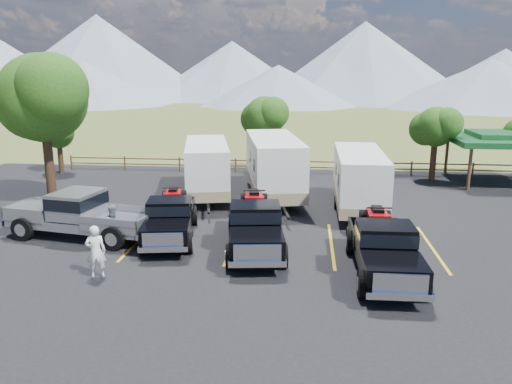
# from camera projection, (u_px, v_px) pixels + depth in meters

# --- Properties ---
(ground) EXTENTS (320.00, 320.00, 0.00)m
(ground) POSITION_uv_depth(u_px,v_px,m) (277.00, 284.00, 16.70)
(ground) COLOR #545D27
(ground) RESTS_ON ground
(asphalt_lot) EXTENTS (44.00, 34.00, 0.04)m
(asphalt_lot) POSITION_uv_depth(u_px,v_px,m) (281.00, 252.00, 19.59)
(asphalt_lot) COLOR black
(asphalt_lot) RESTS_ON ground
(stall_lines) EXTENTS (12.12, 5.50, 0.01)m
(stall_lines) POSITION_uv_depth(u_px,v_px,m) (283.00, 243.00, 20.55)
(stall_lines) COLOR gold
(stall_lines) RESTS_ON asphalt_lot
(tree_big_nw) EXTENTS (5.54, 5.18, 7.84)m
(tree_big_nw) POSITION_uv_depth(u_px,v_px,m) (42.00, 98.00, 25.31)
(tree_big_nw) COLOR black
(tree_big_nw) RESTS_ON ground
(tree_ne_a) EXTENTS (3.11, 2.92, 4.76)m
(tree_ne_a) POSITION_uv_depth(u_px,v_px,m) (435.00, 127.00, 31.43)
(tree_ne_a) COLOR black
(tree_ne_a) RESTS_ON ground
(tree_north) EXTENTS (3.46, 3.24, 5.25)m
(tree_north) POSITION_uv_depth(u_px,v_px,m) (265.00, 117.00, 34.36)
(tree_north) COLOR black
(tree_north) RESTS_ON ground
(tree_nw_small) EXTENTS (2.59, 2.43, 3.85)m
(tree_nw_small) POSITION_uv_depth(u_px,v_px,m) (58.00, 133.00, 34.04)
(tree_nw_small) COLOR black
(tree_nw_small) RESTS_ON ground
(rail_fence) EXTENTS (36.12, 0.12, 1.00)m
(rail_fence) POSITION_uv_depth(u_px,v_px,m) (322.00, 165.00, 34.23)
(rail_fence) COLOR brown
(rail_fence) RESTS_ON ground
(pavilion) EXTENTS (6.20, 6.20, 3.22)m
(pavilion) POSITION_uv_depth(u_px,v_px,m) (501.00, 139.00, 31.19)
(pavilion) COLOR brown
(pavilion) RESTS_ON ground
(mountain_range) EXTENTS (209.00, 71.00, 20.00)m
(mountain_range) POSITION_uv_depth(u_px,v_px,m) (272.00, 66.00, 117.98)
(mountain_range) COLOR slate
(mountain_range) RESTS_ON ground
(rig_left) EXTENTS (2.77, 5.99, 1.92)m
(rig_left) POSITION_uv_depth(u_px,v_px,m) (170.00, 216.00, 21.05)
(rig_left) COLOR black
(rig_left) RESTS_ON asphalt_lot
(rig_center) EXTENTS (2.81, 6.45, 2.09)m
(rig_center) POSITION_uv_depth(u_px,v_px,m) (255.00, 224.00, 19.80)
(rig_center) COLOR black
(rig_center) RESTS_ON asphalt_lot
(rig_right) EXTENTS (2.24, 6.17, 2.05)m
(rig_right) POSITION_uv_depth(u_px,v_px,m) (383.00, 246.00, 17.35)
(rig_right) COLOR black
(rig_right) RESTS_ON asphalt_lot
(trailer_left) EXTENTS (3.67, 8.75, 3.03)m
(trailer_left) POSITION_uv_depth(u_px,v_px,m) (207.00, 168.00, 27.89)
(trailer_left) COLOR white
(trailer_left) RESTS_ON asphalt_lot
(trailer_center) EXTENTS (3.92, 9.77, 3.38)m
(trailer_center) POSITION_uv_depth(u_px,v_px,m) (274.00, 167.00, 27.44)
(trailer_center) COLOR white
(trailer_center) RESTS_ON asphalt_lot
(trailer_right) EXTENTS (2.33, 8.66, 3.02)m
(trailer_right) POSITION_uv_depth(u_px,v_px,m) (359.00, 180.00, 24.86)
(trailer_right) COLOR white
(trailer_right) RESTS_ON asphalt_lot
(pickup_silver) EXTENTS (6.93, 3.27, 2.00)m
(pickup_silver) POSITION_uv_depth(u_px,v_px,m) (81.00, 214.00, 21.02)
(pickup_silver) COLOR gray
(pickup_silver) RESTS_ON asphalt_lot
(person_a) EXTENTS (0.78, 0.64, 1.85)m
(person_a) POSITION_uv_depth(u_px,v_px,m) (96.00, 251.00, 16.98)
(person_a) COLOR white
(person_a) RESTS_ON asphalt_lot
(person_b) EXTENTS (1.04, 1.06, 1.72)m
(person_b) POSITION_uv_depth(u_px,v_px,m) (114.00, 226.00, 20.00)
(person_b) COLOR slate
(person_b) RESTS_ON asphalt_lot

